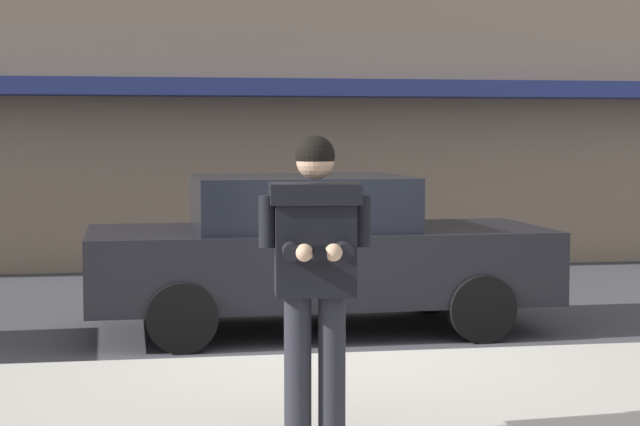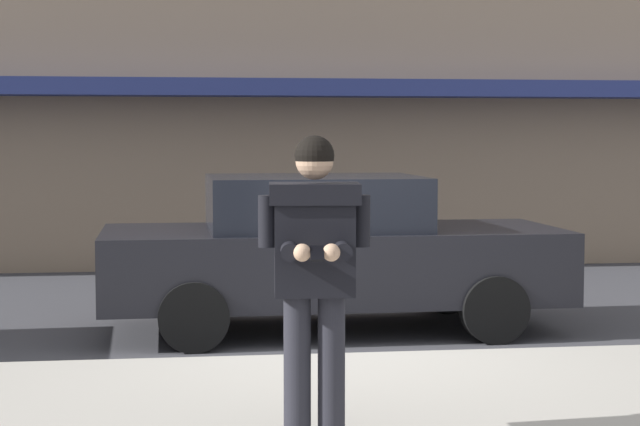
% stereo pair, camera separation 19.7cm
% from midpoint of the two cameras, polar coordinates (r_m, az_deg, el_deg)
% --- Properties ---
extents(ground_plane, '(80.00, 80.00, 0.00)m').
position_cam_midpoint_polar(ground_plane, '(9.16, 0.05, -8.07)').
color(ground_plane, '#3D3D42').
extents(curb_paint_line, '(28.00, 0.12, 0.01)m').
position_cam_midpoint_polar(curb_paint_line, '(9.42, 6.07, -7.73)').
color(curb_paint_line, silver).
rests_on(curb_paint_line, ground).
extents(parked_sedan_mid, '(4.53, 1.98, 1.54)m').
position_cam_midpoint_polar(parked_sedan_mid, '(10.58, -0.82, -2.07)').
color(parked_sedan_mid, black).
rests_on(parked_sedan_mid, ground).
extents(man_texting_on_phone, '(0.65, 0.60, 1.81)m').
position_cam_midpoint_polar(man_texting_on_phone, '(6.18, -1.19, -2.28)').
color(man_texting_on_phone, '#23232B').
rests_on(man_texting_on_phone, sidewalk).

